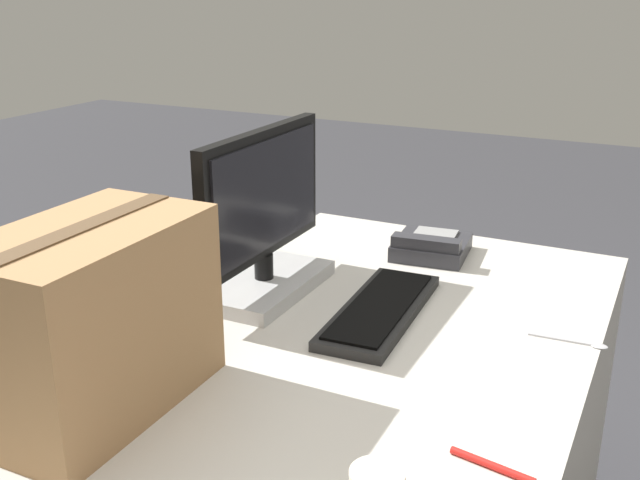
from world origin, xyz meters
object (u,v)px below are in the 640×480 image
at_px(spoon, 580,343).
at_px(cardboard_box, 92,319).
at_px(keyboard, 380,310).
at_px(pen_marker, 492,465).
at_px(monitor, 263,226).
at_px(desk_phone, 431,246).

height_order(spoon, cardboard_box, cardboard_box).
bearing_deg(keyboard, spoon, -85.75).
bearing_deg(cardboard_box, pen_marker, -79.68).
relative_size(monitor, keyboard, 1.09).
distance_m(monitor, cardboard_box, 0.55).
distance_m(monitor, spoon, 0.72).
distance_m(keyboard, pen_marker, 0.55).
height_order(monitor, keyboard, monitor).
distance_m(desk_phone, spoon, 0.55).
relative_size(desk_phone, cardboard_box, 0.51).
bearing_deg(desk_phone, cardboard_box, 157.51).
distance_m(keyboard, cardboard_box, 0.64).
bearing_deg(keyboard, desk_phone, -0.48).
distance_m(desk_phone, pen_marker, 0.91).
xyz_separation_m(desk_phone, cardboard_box, (-0.95, 0.28, 0.13)).
relative_size(keyboard, cardboard_box, 1.05).
xyz_separation_m(desk_phone, spoon, (-0.35, -0.43, -0.02)).
height_order(keyboard, spoon, keyboard).
relative_size(monitor, spoon, 3.06).
relative_size(spoon, pen_marker, 1.17).
bearing_deg(spoon, keyboard, -175.35).
relative_size(monitor, desk_phone, 2.23).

